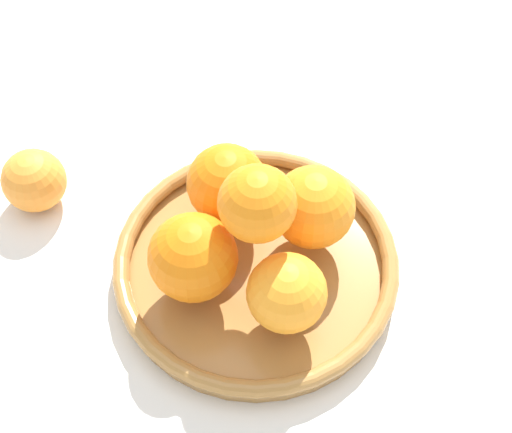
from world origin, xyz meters
TOP-DOWN VIEW (x-y plane):
  - ground_plane at (0.00, 0.00)m, footprint 4.00×4.00m
  - fruit_bowl at (0.00, 0.00)m, footprint 0.28×0.28m
  - orange_pile at (0.00, -0.00)m, footprint 0.19×0.19m
  - stray_orange at (0.05, -0.25)m, footprint 0.07×0.07m

SIDE VIEW (x-z plane):
  - ground_plane at x=0.00m, z-range 0.00..0.00m
  - fruit_bowl at x=0.00m, z-range 0.00..0.03m
  - stray_orange at x=0.05m, z-range 0.00..0.07m
  - orange_pile at x=0.00m, z-range 0.01..0.15m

